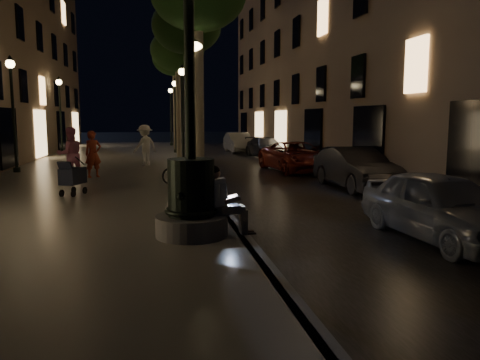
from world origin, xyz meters
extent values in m
plane|color=black|center=(0.00, 15.00, 0.00)|extent=(120.00, 120.00, 0.00)
cube|color=black|center=(3.00, 15.00, 0.01)|extent=(6.00, 45.00, 0.02)
cube|color=slate|center=(-4.00, 15.00, 0.10)|extent=(8.00, 45.00, 0.20)
cube|color=#59595B|center=(0.00, 15.00, 0.10)|extent=(0.25, 45.00, 0.20)
cube|color=brown|center=(10.00, 18.00, 7.50)|extent=(8.00, 36.00, 15.00)
cylinder|color=#59595B|center=(-1.00, 2.00, 0.40)|extent=(1.40, 1.40, 0.40)
cylinder|color=black|center=(-1.00, 2.00, 1.15)|extent=(0.90, 0.90, 1.10)
torus|color=black|center=(-1.00, 2.00, 0.70)|extent=(1.04, 1.04, 0.10)
torus|color=black|center=(-1.00, 2.00, 1.55)|extent=(0.89, 0.89, 0.09)
cylinder|color=black|center=(-1.00, 2.00, 3.30)|extent=(0.20, 0.20, 3.20)
cube|color=tan|center=(-0.45, 2.00, 0.69)|extent=(0.37, 0.24, 0.18)
cube|color=white|center=(-0.51, 2.00, 1.04)|extent=(0.45, 0.26, 0.58)
sphere|color=tan|center=(-0.54, 2.00, 1.41)|extent=(0.21, 0.21, 0.21)
sphere|color=black|center=(-0.55, 2.00, 1.45)|extent=(0.21, 0.21, 0.21)
cube|color=tan|center=(-0.21, 1.91, 0.69)|extent=(0.47, 0.13, 0.14)
cube|color=tan|center=(-0.21, 2.09, 0.69)|extent=(0.47, 0.13, 0.14)
cube|color=tan|center=(0.02, 1.91, 0.45)|extent=(0.13, 0.12, 0.49)
cube|color=tan|center=(0.02, 2.09, 0.45)|extent=(0.13, 0.12, 0.49)
cube|color=black|center=(0.12, 1.91, 0.22)|extent=(0.26, 0.10, 0.03)
cube|color=black|center=(0.12, 2.09, 0.22)|extent=(0.26, 0.10, 0.03)
cube|color=black|center=(-0.19, 2.00, 0.77)|extent=(0.24, 0.33, 0.02)
cube|color=black|center=(-0.35, 2.00, 0.88)|extent=(0.09, 0.33, 0.22)
cube|color=#AFD4FB|center=(-0.33, 2.00, 0.88)|extent=(0.06, 0.30, 0.18)
cylinder|color=#6B604C|center=(-0.25, 8.00, 2.70)|extent=(0.28, 0.28, 5.00)
cylinder|color=#6B604C|center=(-0.20, 14.00, 2.75)|extent=(0.28, 0.28, 5.10)
ellipsoid|color=black|center=(-0.20, 14.00, 6.40)|extent=(3.00, 3.00, 2.40)
cylinder|color=#6B604C|center=(-0.30, 20.00, 2.65)|extent=(0.28, 0.28, 4.90)
ellipsoid|color=black|center=(-0.30, 20.00, 6.20)|extent=(3.00, 3.00, 2.40)
cylinder|color=#6B604C|center=(-0.22, 26.00, 2.80)|extent=(0.28, 0.28, 5.20)
ellipsoid|color=black|center=(-0.22, 26.00, 6.50)|extent=(3.00, 3.00, 2.40)
cylinder|color=black|center=(-0.30, 8.00, 0.30)|extent=(0.28, 0.28, 0.20)
cylinder|color=black|center=(-0.30, 8.00, 2.40)|extent=(0.12, 0.12, 4.40)
sphere|color=#FFD88C|center=(-0.30, 8.00, 4.65)|extent=(0.36, 0.36, 0.36)
cone|color=black|center=(-0.30, 8.00, 4.90)|extent=(0.30, 0.30, 0.22)
cylinder|color=black|center=(-0.30, 16.00, 0.30)|extent=(0.28, 0.28, 0.20)
cylinder|color=black|center=(-0.30, 16.00, 2.40)|extent=(0.12, 0.12, 4.40)
sphere|color=#FFD88C|center=(-0.30, 16.00, 4.65)|extent=(0.36, 0.36, 0.36)
cone|color=black|center=(-0.30, 16.00, 4.90)|extent=(0.30, 0.30, 0.22)
cylinder|color=black|center=(-0.30, 24.00, 0.30)|extent=(0.28, 0.28, 0.20)
cylinder|color=black|center=(-0.30, 24.00, 2.40)|extent=(0.12, 0.12, 4.40)
sphere|color=#FFD88C|center=(-0.30, 24.00, 4.65)|extent=(0.36, 0.36, 0.36)
cone|color=black|center=(-0.30, 24.00, 4.90)|extent=(0.30, 0.30, 0.22)
cylinder|color=black|center=(-0.30, 32.00, 0.30)|extent=(0.28, 0.28, 0.20)
cylinder|color=black|center=(-0.30, 32.00, 2.40)|extent=(0.12, 0.12, 4.40)
sphere|color=#FFD88C|center=(-0.30, 32.00, 4.65)|extent=(0.36, 0.36, 0.36)
cone|color=black|center=(-0.30, 32.00, 4.90)|extent=(0.30, 0.30, 0.22)
cylinder|color=black|center=(-7.40, 14.00, 0.30)|extent=(0.28, 0.28, 0.20)
cylinder|color=black|center=(-7.40, 14.00, 2.40)|extent=(0.12, 0.12, 4.40)
sphere|color=#FFD88C|center=(-7.40, 14.00, 4.65)|extent=(0.36, 0.36, 0.36)
cone|color=black|center=(-7.40, 14.00, 4.90)|extent=(0.30, 0.30, 0.22)
cylinder|color=black|center=(-7.40, 24.00, 0.30)|extent=(0.28, 0.28, 0.20)
cylinder|color=black|center=(-7.40, 24.00, 2.40)|extent=(0.12, 0.12, 4.40)
sphere|color=#FFD88C|center=(-7.40, 24.00, 4.65)|extent=(0.36, 0.36, 0.36)
cone|color=black|center=(-7.40, 24.00, 4.90)|extent=(0.30, 0.30, 0.22)
cube|color=black|center=(-4.06, 7.40, 0.77)|extent=(0.73, 0.90, 0.47)
cube|color=black|center=(-4.20, 7.06, 1.08)|extent=(0.45, 0.32, 0.30)
cylinder|color=black|center=(-4.36, 7.18, 0.30)|extent=(0.12, 0.21, 0.21)
cylinder|color=black|center=(-4.01, 7.04, 0.30)|extent=(0.12, 0.21, 0.21)
cylinder|color=black|center=(-4.12, 7.76, 0.30)|extent=(0.12, 0.21, 0.21)
cylinder|color=black|center=(-3.77, 7.62, 0.30)|extent=(0.12, 0.21, 0.21)
cylinder|color=black|center=(-3.91, 7.78, 1.19)|extent=(0.21, 0.44, 0.29)
imported|color=#9A9DA1|center=(4.00, 1.53, 0.70)|extent=(1.88, 4.20, 1.40)
imported|color=black|center=(5.20, 8.30, 0.73)|extent=(1.65, 4.45, 1.45)
imported|color=maroon|center=(4.75, 13.82, 0.69)|extent=(2.75, 5.13, 1.37)
imported|color=#2F3034|center=(5.20, 21.67, 0.62)|extent=(2.16, 4.45, 1.25)
imported|color=#989793|center=(4.22, 25.97, 0.71)|extent=(1.63, 4.33, 1.41)
imported|color=#BA4125|center=(-3.99, 11.63, 1.09)|extent=(0.78, 0.70, 1.79)
imported|color=pink|center=(-4.67, 10.72, 1.17)|extent=(1.16, 1.06, 1.94)
imported|color=white|center=(-2.12, 15.79, 1.17)|extent=(1.44, 1.33, 1.94)
imported|color=black|center=(-0.63, 9.31, 0.66)|extent=(1.85, 1.12, 0.92)
camera|label=1|loc=(-1.67, -6.89, 2.48)|focal=35.00mm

